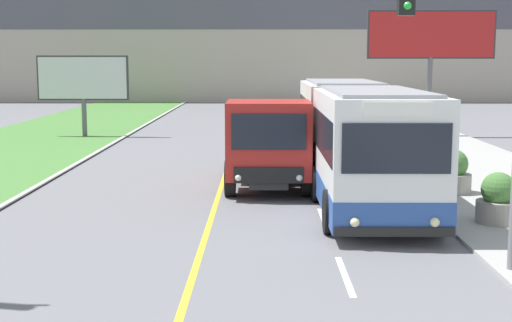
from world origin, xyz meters
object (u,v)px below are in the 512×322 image
Objects in this scene: city_bus at (355,138)px; planter_round_third at (453,174)px; planter_round_second at (498,201)px; billboard_large at (431,39)px; traffic_light_mast at (485,69)px; dump_truck at (268,145)px; billboard_small at (83,80)px.

planter_round_third is (2.75, -0.52, -0.97)m from city_bus.
billboard_large is at bearing 81.64° from planter_round_second.
traffic_light_mast reaches higher than city_bus.
planter_round_second is at bearing -98.36° from billboard_large.
billboard_large reaches higher than planter_round_second.
city_bus is at bearing -6.23° from dump_truck.
billboard_small reaches higher than dump_truck.
dump_truck is 5.38× the size of planter_round_second.
billboard_small is at bearing 126.93° from planter_round_second.
planter_round_second is at bearing 66.71° from traffic_light_mast.
dump_truck is at bearing 114.07° from traffic_light_mast.
city_bus is at bearing -110.55° from billboard_large.
billboard_small reaches higher than city_bus.
traffic_light_mast is 5.11m from planter_round_second.
planter_round_third is at bearing -46.92° from billboard_small.
city_bus is 2.87× the size of billboard_small.
billboard_small is (-11.62, 14.85, 1.24)m from city_bus.
billboard_small reaches higher than planter_round_second.
billboard_large reaches higher than planter_round_third.
traffic_light_mast is at bearing -101.70° from planter_round_third.
dump_truck is 1.10× the size of traffic_light_mast.
dump_truck is at bearing -58.05° from billboard_small.
billboard_small reaches higher than planter_round_third.
planter_round_third is (-0.04, 3.81, 0.02)m from planter_round_second.
traffic_light_mast is 8.29m from planter_round_third.
dump_truck is 17.24m from billboard_small.
planter_round_third is at bearing -8.57° from dump_truck.
dump_truck is 7.08m from planter_round_second.
planter_round_second is at bearing -57.13° from city_bus.
planter_round_second is (5.33, -4.60, -0.74)m from dump_truck.
planter_round_third is (1.56, 7.53, -3.08)m from traffic_light_mast.
planter_round_third is (5.28, -0.80, -0.71)m from dump_truck.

